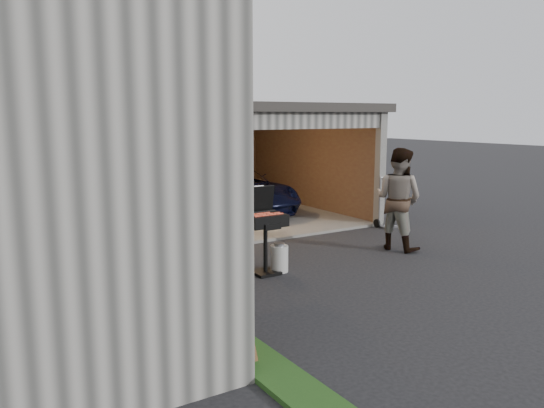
{
  "coord_description": "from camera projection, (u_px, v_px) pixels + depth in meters",
  "views": [
    {
      "loc": [
        -4.95,
        -5.74,
        2.63
      ],
      "look_at": [
        -0.28,
        1.73,
        1.15
      ],
      "focal_mm": 35.0,
      "sensor_mm": 36.0,
      "label": 1
    }
  ],
  "objects": [
    {
      "name": "propane_tank",
      "position": [
        279.0,
        259.0,
        8.98
      ],
      "size": [
        0.31,
        0.31,
        0.45
      ],
      "primitive_type": "cylinder",
      "rotation": [
        0.0,
        0.0,
        0.03
      ],
      "color": "beige",
      "rests_on": "ground"
    },
    {
      "name": "man",
      "position": [
        398.0,
        199.0,
        10.4
      ],
      "size": [
        0.99,
        1.15,
        2.01
      ],
      "primitive_type": "imported",
      "rotation": [
        0.0,
        0.0,
        1.84
      ],
      "color": "#3E2018",
      "rests_on": "ground"
    },
    {
      "name": "woman",
      "position": [
        185.0,
        240.0,
        7.82
      ],
      "size": [
        0.48,
        0.65,
        1.62
      ],
      "primitive_type": "imported",
      "rotation": [
        0.0,
        0.0,
        -1.41
      ],
      "color": "silver",
      "rests_on": "ground"
    },
    {
      "name": "groundcover_strip",
      "position": [
        252.0,
        355.0,
        5.8
      ],
      "size": [
        0.5,
        8.0,
        0.06
      ],
      "primitive_type": "cube",
      "color": "#193814",
      "rests_on": "ground"
    },
    {
      "name": "hand_truck",
      "position": [
        386.0,
        217.0,
        12.59
      ],
      "size": [
        0.51,
        0.38,
        1.22
      ],
      "rotation": [
        0.0,
        0.0,
        -0.05
      ],
      "color": "slate",
      "rests_on": "ground"
    },
    {
      "name": "bbq_grill",
      "position": [
        264.0,
        223.0,
        8.78
      ],
      "size": [
        0.65,
        0.57,
        1.45
      ],
      "color": "black",
      "rests_on": "ground"
    },
    {
      "name": "plywood_panel",
      "position": [
        228.0,
        310.0,
        5.86
      ],
      "size": [
        0.25,
        0.91,
        1.0
      ],
      "primitive_type": "cube",
      "rotation": [
        0.0,
        -0.21,
        0.0
      ],
      "color": "brown",
      "rests_on": "ground"
    },
    {
      "name": "minivan",
      "position": [
        234.0,
        192.0,
        14.2
      ],
      "size": [
        2.12,
        4.35,
        1.19
      ],
      "primitive_type": "imported",
      "rotation": [
        0.0,
        0.0,
        0.03
      ],
      "color": "black",
      "rests_on": "ground"
    },
    {
      "name": "ground",
      "position": [
        350.0,
        296.0,
        7.82
      ],
      "size": [
        80.0,
        80.0,
        0.0
      ],
      "primitive_type": "plane",
      "color": "black",
      "rests_on": "ground"
    },
    {
      "name": "garage",
      "position": [
        202.0,
        145.0,
        13.59
      ],
      "size": [
        6.8,
        6.3,
        2.9
      ],
      "color": "#605E59",
      "rests_on": "ground"
    }
  ]
}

